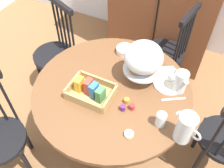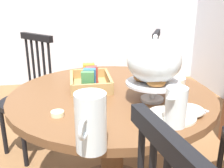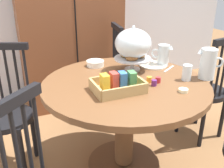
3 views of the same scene
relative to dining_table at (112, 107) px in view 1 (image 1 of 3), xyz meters
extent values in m
plane|color=brown|center=(-0.06, -0.13, -0.52)|extent=(10.00, 10.00, 0.00)
cylinder|color=brown|center=(0.00, 0.00, 0.20)|extent=(1.15, 1.15, 0.04)
cylinder|color=brown|center=(0.00, 0.00, -0.13)|extent=(0.14, 0.14, 0.63)
cylinder|color=brown|center=(0.00, 0.00, -0.49)|extent=(0.56, 0.56, 0.06)
cylinder|color=black|center=(-0.44, -0.61, -0.29)|extent=(0.04, 0.04, 0.45)
cylinder|color=black|center=(-0.63, -0.40, -0.29)|extent=(0.04, 0.04, 0.45)
cylinder|color=black|center=(-0.64, -0.39, 0.17)|extent=(0.02, 0.02, 0.48)
cylinder|color=black|center=(0.70, 0.27, -0.29)|extent=(0.04, 0.04, 0.45)
cylinder|color=black|center=(0.75, -0.01, -0.29)|extent=(0.04, 0.04, 0.45)
cylinder|color=black|center=(0.75, -0.03, 0.17)|extent=(0.02, 0.02, 0.48)
cylinder|color=black|center=(0.15, 0.86, -0.07)|extent=(0.40, 0.40, 0.04)
cylinder|color=black|center=(0.03, 1.02, -0.29)|extent=(0.04, 0.04, 0.45)
cylinder|color=black|center=(-0.02, 0.75, -0.29)|extent=(0.04, 0.04, 0.45)
cylinder|color=black|center=(0.31, 0.98, -0.29)|extent=(0.04, 0.04, 0.45)
cylinder|color=black|center=(0.26, 0.70, -0.29)|extent=(0.04, 0.04, 0.45)
cylinder|color=black|center=(0.33, 0.97, 0.17)|extent=(0.02, 0.02, 0.48)
cylinder|color=black|center=(0.32, 0.90, 0.17)|extent=(0.02, 0.02, 0.48)
cylinder|color=black|center=(0.30, 0.84, 0.17)|extent=(0.02, 0.02, 0.48)
cylinder|color=black|center=(0.29, 0.77, 0.17)|extent=(0.02, 0.02, 0.48)
cylinder|color=black|center=(0.28, 0.70, 0.17)|extent=(0.02, 0.02, 0.48)
cube|color=black|center=(0.30, 0.84, 0.43)|extent=(0.10, 0.36, 0.05)
cylinder|color=black|center=(-0.81, 0.34, -0.07)|extent=(0.40, 0.40, 0.04)
cylinder|color=black|center=(-0.99, 0.27, -0.29)|extent=(0.04, 0.04, 0.45)
cylinder|color=black|center=(-0.73, 0.16, -0.29)|extent=(0.04, 0.04, 0.45)
cylinder|color=black|center=(-0.88, 0.52, -0.29)|extent=(0.04, 0.04, 0.45)
cylinder|color=black|center=(-0.62, 0.42, -0.29)|extent=(0.04, 0.04, 0.45)
cylinder|color=black|center=(-0.87, 0.54, 0.17)|extent=(0.02, 0.02, 0.48)
cylinder|color=black|center=(-0.81, 0.52, 0.17)|extent=(0.02, 0.02, 0.48)
cylinder|color=black|center=(-0.74, 0.49, 0.17)|extent=(0.02, 0.02, 0.48)
cylinder|color=black|center=(-0.68, 0.46, 0.17)|extent=(0.02, 0.02, 0.48)
cylinder|color=black|center=(-0.61, 0.43, 0.17)|extent=(0.02, 0.02, 0.48)
cube|color=black|center=(-0.74, 0.49, 0.43)|extent=(0.35, 0.17, 0.05)
cylinder|color=silver|center=(0.15, 0.19, 0.23)|extent=(0.12, 0.12, 0.02)
cylinder|color=silver|center=(0.15, 0.19, 0.27)|extent=(0.03, 0.03, 0.09)
cylinder|color=silver|center=(0.15, 0.19, 0.32)|extent=(0.28, 0.28, 0.01)
torus|color=#B27033|center=(0.20, 0.19, 0.34)|extent=(0.10, 0.10, 0.03)
torus|color=#D19347|center=(0.12, 0.24, 0.34)|extent=(0.10, 0.10, 0.03)
torus|color=#935628|center=(0.12, 0.14, 0.34)|extent=(0.10, 0.10, 0.03)
ellipsoid|color=silver|center=(0.15, 0.19, 0.44)|extent=(0.27, 0.27, 0.22)
sphere|color=silver|center=(0.15, 0.19, 0.56)|extent=(0.02, 0.02, 0.02)
cylinder|color=silver|center=(0.43, 0.20, 0.31)|extent=(0.09, 0.09, 0.17)
cylinder|color=orange|center=(0.43, 0.20, 0.28)|extent=(0.08, 0.08, 0.12)
cone|color=silver|center=(0.47, 0.16, 0.38)|extent=(0.05, 0.05, 0.03)
torus|color=silver|center=(0.39, 0.25, 0.32)|extent=(0.06, 0.06, 0.07)
cylinder|color=silver|center=(0.56, -0.16, 0.33)|extent=(0.11, 0.11, 0.21)
cylinder|color=white|center=(0.56, -0.16, 0.30)|extent=(0.10, 0.10, 0.15)
cone|color=silver|center=(0.50, -0.13, 0.42)|extent=(0.05, 0.05, 0.03)
torus|color=silver|center=(0.62, -0.19, 0.34)|extent=(0.07, 0.04, 0.07)
cube|color=tan|center=(-0.11, -0.11, 0.23)|extent=(0.30, 0.22, 0.01)
cube|color=tan|center=(-0.11, -0.22, 0.26)|extent=(0.30, 0.02, 0.07)
cube|color=tan|center=(-0.11, 0.00, 0.26)|extent=(0.30, 0.02, 0.07)
cube|color=tan|center=(-0.26, -0.11, 0.26)|extent=(0.02, 0.22, 0.07)
cube|color=tan|center=(0.04, -0.11, 0.26)|extent=(0.02, 0.22, 0.07)
cube|color=gold|center=(-0.20, -0.12, 0.29)|extent=(0.04, 0.07, 0.11)
cube|color=#B23D33|center=(-0.13, -0.10, 0.29)|extent=(0.04, 0.07, 0.11)
cube|color=#336BAD|center=(-0.08, -0.12, 0.29)|extent=(0.05, 0.08, 0.11)
cube|color=#47894C|center=(-0.02, -0.13, 0.29)|extent=(0.05, 0.08, 0.11)
cylinder|color=white|center=(0.35, 0.22, 0.23)|extent=(0.22, 0.22, 0.01)
cylinder|color=white|center=(0.33, 0.31, 0.24)|extent=(0.15, 0.15, 0.01)
cylinder|color=white|center=(-0.08, 0.40, 0.25)|extent=(0.14, 0.14, 0.04)
cylinder|color=silver|center=(0.41, -0.14, 0.28)|extent=(0.06, 0.06, 0.11)
cylinder|color=beige|center=(0.26, -0.29, 0.23)|extent=(0.06, 0.06, 0.02)
cylinder|color=#B7282D|center=(0.20, -0.10, 0.24)|extent=(0.04, 0.04, 0.04)
cylinder|color=orange|center=(0.15, -0.07, 0.24)|extent=(0.04, 0.04, 0.04)
cylinder|color=#5B2366|center=(0.15, -0.13, 0.24)|extent=(0.04, 0.04, 0.04)
cube|color=silver|center=(0.28, 0.34, 0.23)|extent=(0.15, 0.10, 0.01)
cube|color=silver|center=(0.26, 0.36, 0.23)|extent=(0.15, 0.10, 0.01)
cube|color=silver|center=(0.43, 0.10, 0.23)|extent=(0.15, 0.10, 0.01)
camera|label=1|loc=(0.52, -1.04, 1.61)|focal=40.32mm
camera|label=2|loc=(1.37, -0.21, 0.75)|focal=41.97mm
camera|label=3|loc=(-0.71, -1.46, 0.90)|focal=41.00mm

